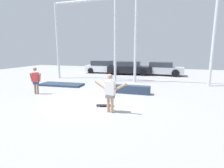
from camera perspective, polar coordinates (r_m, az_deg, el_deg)
The scene contains 11 objects.
ground_plane at distance 8.67m, azimuth -5.06°, elevation -5.86°, with size 36.00×36.00×0.00m, color #9E9EA3.
skateboarder at distance 7.00m, azimuth -0.63°, elevation -2.47°, with size 1.40×0.29×1.58m.
skateboard at distance 7.95m, azimuth -2.29°, elevation -6.91°, with size 0.80×0.46×0.08m.
grind_box at distance 10.35m, azimuth 5.62°, elevation -1.74°, with size 2.44×0.48×0.48m, color #28384C.
manual_pad at distance 13.17m, azimuth -16.11°, elevation -0.16°, with size 3.10×1.21×0.13m, color #28384C.
canopy_support_left at distance 15.31m, azimuth -8.96°, elevation 16.07°, with size 5.54×0.20×6.50m.
canopy_support_right at distance 13.78m, azimuth 19.24°, elevation 16.21°, with size 5.54×0.20×6.50m.
parked_car_white at distance 19.80m, azimuth -2.90°, elevation 5.56°, with size 3.99×2.03×1.38m.
parked_car_black at distance 18.66m, azimuth 5.71°, elevation 5.23°, with size 4.69×2.30×1.38m.
parked_car_silver at distance 18.56m, azimuth 16.06°, elevation 4.80°, with size 4.14×1.99×1.36m.
bystander at distance 10.91m, azimuth -23.65°, elevation 1.36°, with size 0.65×0.27×1.55m.
Camera 1 is at (3.18, -7.67, 2.49)m, focal length 28.00 mm.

